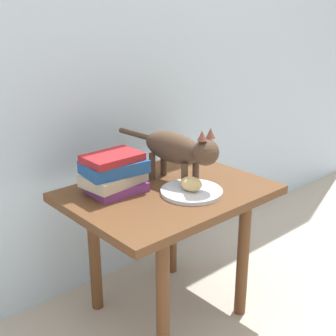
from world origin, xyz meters
TOP-DOWN VIEW (x-y plane):
  - ground_plane at (0.00, 0.00)m, footprint 6.00×6.00m
  - back_panel at (0.00, 0.38)m, footprint 4.00×0.04m
  - side_table at (0.00, 0.00)m, footprint 0.69×0.52m
  - plate at (0.04, -0.08)m, footprint 0.21×0.21m
  - bread_roll at (0.03, -0.09)m, footprint 0.07×0.09m
  - cat at (0.06, 0.01)m, footprint 0.11×0.48m
  - book_stack at (-0.15, 0.11)m, footprint 0.22×0.17m

SIDE VIEW (x-z plane):
  - ground_plane at x=0.00m, z-range 0.00..0.00m
  - side_table at x=0.00m, z-range 0.17..0.68m
  - plate at x=0.04m, z-range 0.50..0.52m
  - bread_roll at x=0.03m, z-range 0.52..0.57m
  - book_stack at x=-0.15m, z-range 0.50..0.64m
  - cat at x=0.06m, z-range 0.52..0.75m
  - back_panel at x=0.00m, z-range 0.00..2.20m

